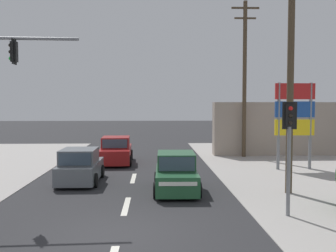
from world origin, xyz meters
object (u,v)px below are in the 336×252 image
at_px(utility_pole_midground_right, 288,47).
at_px(hatchback_oncoming_mid, 80,167).
at_px(sedan_crossing_left, 116,151).
at_px(hatchback_oncoming_near, 176,174).
at_px(shopping_plaza_sign, 295,114).
at_px(pedestal_signal_right_kerb, 289,139).
at_px(utility_pole_background_right, 245,76).

relative_size(utility_pole_midground_right, hatchback_oncoming_mid, 2.91).
relative_size(sedan_crossing_left, hatchback_oncoming_mid, 1.18).
bearing_deg(hatchback_oncoming_mid, sedan_crossing_left, 79.55).
xyz_separation_m(utility_pole_midground_right, hatchback_oncoming_near, (-4.23, 0.61, -4.97)).
distance_m(utility_pole_midground_right, hatchback_oncoming_near, 6.56).
xyz_separation_m(shopping_plaza_sign, sedan_crossing_left, (-9.65, 2.66, -2.28)).
distance_m(sedan_crossing_left, hatchback_oncoming_near, 8.13).
height_order(shopping_plaza_sign, hatchback_oncoming_near, shopping_plaza_sign).
bearing_deg(hatchback_oncoming_near, utility_pole_midground_right, -8.14).
height_order(pedestal_signal_right_kerb, sedan_crossing_left, pedestal_signal_right_kerb).
distance_m(pedestal_signal_right_kerb, sedan_crossing_left, 13.01).
distance_m(utility_pole_midground_right, pedestal_signal_right_kerb, 4.59).
relative_size(shopping_plaza_sign, sedan_crossing_left, 1.07).
height_order(utility_pole_background_right, shopping_plaza_sign, utility_pole_background_right).
bearing_deg(pedestal_signal_right_kerb, utility_pole_background_right, 82.58).
bearing_deg(hatchback_oncoming_mid, utility_pole_background_right, 41.20).
bearing_deg(utility_pole_midground_right, hatchback_oncoming_near, 171.86).
bearing_deg(pedestal_signal_right_kerb, utility_pole_midground_right, 72.52).
relative_size(utility_pole_background_right, pedestal_signal_right_kerb, 2.84).
bearing_deg(utility_pole_background_right, hatchback_oncoming_near, -116.97).
distance_m(utility_pole_background_right, hatchback_oncoming_mid, 13.04).
distance_m(shopping_plaza_sign, hatchback_oncoming_mid, 11.34).
xyz_separation_m(utility_pole_background_right, sedan_crossing_left, (-8.14, -2.37, -4.59)).
bearing_deg(pedestal_signal_right_kerb, hatchback_oncoming_near, 131.44).
xyz_separation_m(pedestal_signal_right_kerb, sedan_crossing_left, (-6.37, 11.21, -1.71)).
height_order(pedestal_signal_right_kerb, shopping_plaza_sign, shopping_plaza_sign).
bearing_deg(sedan_crossing_left, hatchback_oncoming_mid, -100.45).
height_order(sedan_crossing_left, hatchback_oncoming_mid, sedan_crossing_left).
bearing_deg(pedestal_signal_right_kerb, sedan_crossing_left, 119.60).
height_order(utility_pole_background_right, hatchback_oncoming_mid, utility_pole_background_right).
xyz_separation_m(shopping_plaza_sign, hatchback_oncoming_near, (-6.54, -4.85, -2.28)).
relative_size(utility_pole_background_right, sedan_crossing_left, 2.36).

